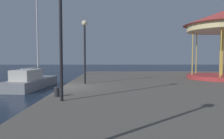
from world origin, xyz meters
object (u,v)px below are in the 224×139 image
Objects in this scene: bollard_center at (57,92)px; carousel at (222,28)px; lamp_post_mid_promenade at (61,17)px; sailboat_grey at (31,81)px; lamp_post_far_end at (85,40)px.

carousel is at bearing 33.16° from bollard_center.
bollard_center is (-0.42, 0.90, -3.01)m from lamp_post_mid_promenade.
sailboat_grey is 1.89× the size of lamp_post_far_end.
bollard_center is at bearing 115.01° from lamp_post_mid_promenade.
lamp_post_mid_promenade is at bearing -92.95° from lamp_post_far_end.
carousel is 13.81m from bollard_center.
sailboat_grey is 1.30× the size of carousel.
lamp_post_far_end is (4.80, -3.39, 2.99)m from sailboat_grey.
carousel is 14.77× the size of bollard_center.
sailboat_grey is 1.61× the size of lamp_post_mid_promenade.
sailboat_grey is 8.78m from bollard_center.
sailboat_grey reaches higher than lamp_post_far_end.
carousel is (15.23, -0.48, 4.17)m from sailboat_grey.
lamp_post_far_end is at bearing 80.98° from bollard_center.
bollard_center is (4.11, -7.75, 0.40)m from sailboat_grey.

